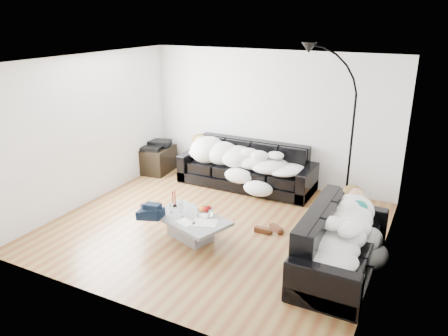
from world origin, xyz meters
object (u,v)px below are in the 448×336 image
at_px(stereo, 157,145).
at_px(floor_lamp, 352,140).
at_px(wine_glass_b, 171,208).
at_px(wine_glass_a, 181,206).
at_px(sofa_right, 342,241).
at_px(shoes, 269,229).
at_px(sleeper_back, 245,156).
at_px(fruit_bowl, 205,210).
at_px(candle_left, 173,199).
at_px(av_cabinet, 158,159).
at_px(wine_glass_c, 183,211).
at_px(candle_right, 175,199).
at_px(coffee_table, 190,227).
at_px(sleeper_right, 343,226).
at_px(sofa_back, 246,166).

bearing_deg(stereo, floor_lamp, -12.94).
bearing_deg(wine_glass_b, wine_glass_a, 35.98).
bearing_deg(sofa_right, shoes, 66.16).
bearing_deg(sleeper_back, fruit_bowl, -82.46).
xyz_separation_m(sleeper_back, wine_glass_a, (-0.10, -2.15, -0.21)).
height_order(sofa_right, shoes, sofa_right).
xyz_separation_m(candle_left, av_cabinet, (-1.73, 2.02, -0.21)).
distance_m(wine_glass_c, candle_right, 0.42).
xyz_separation_m(sleeper_back, candle_left, (-0.31, -2.05, -0.17)).
distance_m(coffee_table, wine_glass_c, 0.29).
bearing_deg(floor_lamp, shoes, -115.77).
bearing_deg(wine_glass_a, av_cabinet, 132.59).
bearing_deg(av_cabinet, sleeper_back, -5.30).
relative_size(coffee_table, av_cabinet, 1.53).
relative_size(fruit_bowl, wine_glass_b, 1.46).
xyz_separation_m(sleeper_right, wine_glass_a, (-2.43, -0.08, -0.20)).
bearing_deg(wine_glass_b, coffee_table, -1.18).
distance_m(sofa_back, sofa_right, 3.15).
bearing_deg(sleeper_back, wine_glass_b, -95.71).
relative_size(sofa_right, floor_lamp, 0.85).
bearing_deg(fruit_bowl, wine_glass_b, -160.32).
bearing_deg(candle_left, sofa_back, 81.48).
bearing_deg(sofa_back, wine_glass_c, -89.49).
bearing_deg(wine_glass_c, wine_glass_b, 167.13).
bearing_deg(shoes, sleeper_right, -13.97).
bearing_deg(sofa_back, candle_right, -98.14).
xyz_separation_m(candle_right, floor_lamp, (2.25, 2.03, 0.74)).
bearing_deg(candle_left, candle_right, 58.66).
distance_m(candle_right, shoes, 1.55).
relative_size(sofa_back, wine_glass_b, 15.97).
height_order(shoes, av_cabinet, av_cabinet).
height_order(wine_glass_c, candle_right, candle_right).
bearing_deg(candle_left, sofa_right, -0.41).
xyz_separation_m(sofa_right, stereo, (-4.38, 2.04, 0.18)).
height_order(wine_glass_b, candle_left, candle_left).
height_order(fruit_bowl, candle_right, candle_right).
bearing_deg(shoes, sofa_right, -13.97).
bearing_deg(candle_right, fruit_bowl, -4.35).
relative_size(sofa_right, fruit_bowl, 8.54).
height_order(sofa_right, stereo, sofa_right).
xyz_separation_m(sofa_back, shoes, (1.11, -1.57, -0.38)).
bearing_deg(candle_right, sleeper_right, -1.08).
bearing_deg(sleeper_back, sofa_right, -41.52).
xyz_separation_m(fruit_bowl, av_cabinet, (-2.32, 2.03, -0.15)).
xyz_separation_m(sofa_right, candle_left, (-2.65, 0.02, 0.05)).
bearing_deg(sofa_right, stereo, 65.04).
bearing_deg(av_cabinet, fruit_bowl, -47.36).
height_order(wine_glass_a, candle_right, candle_right).
relative_size(candle_right, shoes, 0.62).
xyz_separation_m(wine_glass_b, wine_glass_c, (0.24, -0.06, 0.01)).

